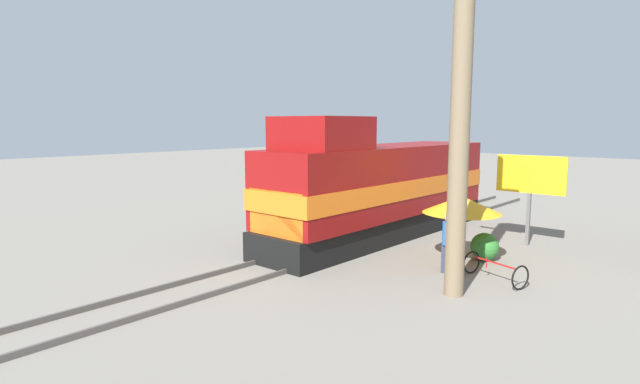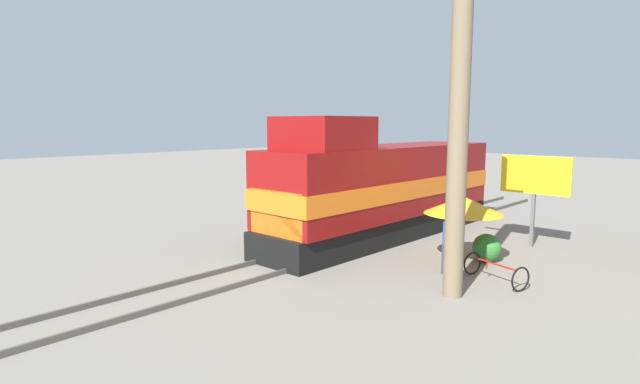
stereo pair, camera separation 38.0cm
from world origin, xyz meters
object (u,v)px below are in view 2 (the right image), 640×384
Objects in this scene: locomotive at (380,189)px; bicycle at (495,270)px; billboard_sign at (535,179)px; person_bystander at (448,241)px; utility_pole at (459,118)px; vendor_umbrella at (463,205)px.

bicycle is (5.72, -2.24, -1.62)m from locomotive.
billboard_sign is 5.47m from bicycle.
person_bystander is (-0.57, -5.16, -1.49)m from billboard_sign.
utility_pole is at bearing 7.58° from bicycle.
vendor_umbrella is at bearing -103.17° from billboard_sign.
vendor_umbrella is 0.75× the size of billboard_sign.
billboard_sign reaches higher than bicycle.
person_bystander is 0.96× the size of bicycle.
locomotive is 5.63m from billboard_sign.
billboard_sign is at bearing 76.83° from vendor_umbrella.
locomotive is at bearing 150.66° from person_bystander.
billboard_sign is (0.87, 3.71, 0.60)m from vendor_umbrella.
person_bystander is (4.33, -2.43, -0.96)m from locomotive.
utility_pole is 2.76× the size of billboard_sign.
person_bystander is (-1.04, 1.62, -3.63)m from utility_pole.
locomotive reaches higher than bicycle.
locomotive is 6.32× the size of bicycle.
locomotive reaches higher than billboard_sign.
bicycle is (0.82, -4.96, -2.14)m from billboard_sign.
bicycle is at bearing -21.37° from locomotive.
bicycle is (1.39, 0.19, -0.65)m from person_bystander.
billboard_sign is 1.82× the size of person_bystander.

